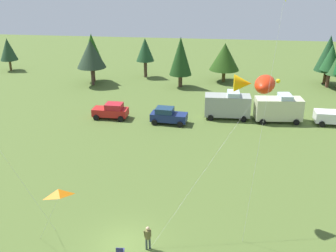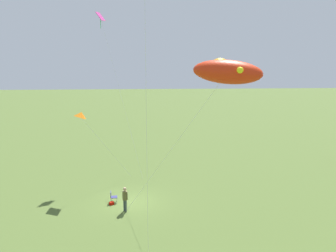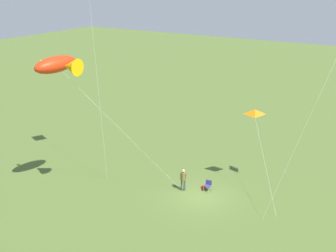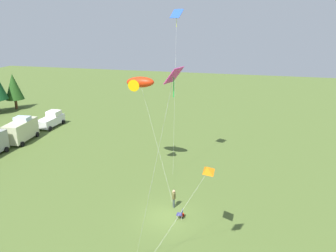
% 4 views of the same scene
% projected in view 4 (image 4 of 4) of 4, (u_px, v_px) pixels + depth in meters
% --- Properties ---
extents(ground_plane, '(160.00, 160.00, 0.00)m').
position_uv_depth(ground_plane, '(166.00, 217.00, 28.19)').
color(ground_plane, '#4D632B').
extents(person_kite_flyer, '(0.53, 0.46, 1.74)m').
position_uv_depth(person_kite_flyer, '(174.00, 197.00, 29.33)').
color(person_kite_flyer, '#384440').
rests_on(person_kite_flyer, ground).
extents(folding_chair, '(0.51, 0.51, 0.82)m').
position_uv_depth(folding_chair, '(181.00, 214.00, 27.77)').
color(folding_chair, navy).
rests_on(folding_chair, ground).
extents(backpack_on_grass, '(0.39, 0.37, 0.22)m').
position_uv_depth(backpack_on_grass, '(182.00, 215.00, 28.25)').
color(backpack_on_grass, '#B51105').
rests_on(backpack_on_grass, ground).
extents(van_camper_beige, '(5.60, 3.05, 3.34)m').
position_uv_depth(van_camper_beige, '(21.00, 130.00, 45.31)').
color(van_camper_beige, beige).
rests_on(van_camper_beige, ground).
extents(truck_white_pickup, '(5.04, 2.50, 2.34)m').
position_uv_depth(truck_white_pickup, '(51.00, 120.00, 51.73)').
color(truck_white_pickup, silver).
rests_on(truck_white_pickup, ground).
extents(kite_large_fish, '(8.07, 7.11, 10.59)m').
position_uv_depth(kite_large_fish, '(139.00, 83.00, 34.06)').
color(kite_large_fish, red).
rests_on(kite_large_fish, ground).
extents(kite_diamond_blue, '(1.75, 1.38, 17.15)m').
position_uv_depth(kite_diamond_blue, '(177.00, 19.00, 31.66)').
color(kite_diamond_blue, blue).
rests_on(kite_diamond_blue, ground).
extents(kite_delta_orange, '(4.10, 4.17, 6.38)m').
position_uv_depth(kite_delta_orange, '(207.00, 170.00, 23.19)').
color(kite_delta_orange, orange).
rests_on(kite_delta_orange, ground).
extents(kite_diamond_rainbow, '(4.38, 4.02, 14.12)m').
position_uv_depth(kite_diamond_rainbow, '(172.00, 86.00, 15.32)').
color(kite_diamond_rainbow, '#D53492').
rests_on(kite_diamond_rainbow, ground).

